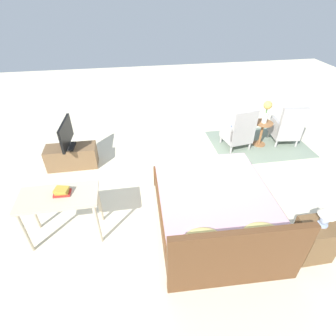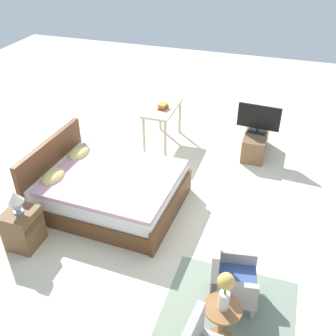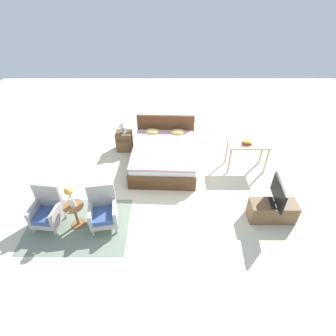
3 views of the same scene
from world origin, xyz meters
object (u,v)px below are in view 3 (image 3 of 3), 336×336
(side_table, at_px, (76,213))
(tv_stand, at_px, (272,211))
(tv_flatscreen, at_px, (279,194))
(bed, at_px, (164,154))
(nightstand, at_px, (125,141))
(table_lamp, at_px, (123,125))
(vanity_desk, at_px, (248,147))
(armchair_by_window_left, at_px, (48,210))
(armchair_by_window_right, at_px, (103,210))
(flower_vase, at_px, (70,195))
(book_stack, at_px, (247,143))

(side_table, bearing_deg, tv_stand, 2.48)
(side_table, xyz_separation_m, tv_stand, (4.06, 0.18, -0.13))
(tv_flatscreen, bearing_deg, bed, 139.44)
(bed, bearing_deg, tv_stand, -40.58)
(nightstand, distance_m, table_lamp, 0.50)
(side_table, relative_size, tv_stand, 0.58)
(table_lamp, xyz_separation_m, tv_flatscreen, (3.46, -2.68, -0.07))
(bed, height_order, side_table, bed)
(nightstand, height_order, tv_flatscreen, tv_flatscreen)
(table_lamp, height_order, vanity_desk, table_lamp)
(armchair_by_window_left, relative_size, armchair_by_window_right, 1.00)
(table_lamp, height_order, tv_flatscreen, tv_flatscreen)
(bed, distance_m, nightstand, 1.36)
(table_lamp, distance_m, tv_flatscreen, 4.37)
(tv_flatscreen, xyz_separation_m, vanity_desk, (-0.15, 1.80, -0.07))
(flower_vase, distance_m, vanity_desk, 4.39)
(table_lamp, relative_size, book_stack, 1.49)
(flower_vase, bearing_deg, side_table, 180.00)
(tv_stand, height_order, vanity_desk, vanity_desk)
(bed, bearing_deg, armchair_by_window_left, -137.75)
(bed, height_order, armchair_by_window_left, bed)
(tv_stand, height_order, tv_flatscreen, tv_flatscreen)
(armchair_by_window_right, relative_size, nightstand, 1.62)
(tv_stand, bearing_deg, armchair_by_window_left, -178.18)
(armchair_by_window_left, relative_size, book_stack, 4.16)
(book_stack, bearing_deg, nightstand, 164.24)
(armchair_by_window_right, height_order, side_table, armchair_by_window_right)
(table_lamp, bearing_deg, bed, -31.67)
(book_stack, bearing_deg, armchair_by_window_right, -149.82)
(nightstand, relative_size, book_stack, 2.57)
(bed, relative_size, vanity_desk, 2.08)
(armchair_by_window_left, distance_m, nightstand, 3.06)
(nightstand, bearing_deg, tv_flatscreen, -37.80)
(flower_vase, bearing_deg, armchair_by_window_right, 2.91)
(nightstand, relative_size, vanity_desk, 0.55)
(vanity_desk, bearing_deg, side_table, -153.23)
(armchair_by_window_right, bearing_deg, armchair_by_window_left, 179.98)
(side_table, relative_size, table_lamp, 1.67)
(armchair_by_window_right, relative_size, book_stack, 4.16)
(armchair_by_window_right, height_order, tv_stand, armchair_by_window_right)
(tv_stand, bearing_deg, nightstand, 142.18)
(armchair_by_window_left, relative_size, table_lamp, 2.79)
(bed, height_order, book_stack, bed)
(flower_vase, xyz_separation_m, tv_flatscreen, (4.06, 0.18, -0.13))
(armchair_by_window_right, xyz_separation_m, vanity_desk, (3.35, 1.94, 0.26))
(bed, relative_size, table_lamp, 6.56)
(flower_vase, relative_size, book_stack, 2.16)
(armchair_by_window_left, bearing_deg, armchair_by_window_right, -0.02)
(flower_vase, bearing_deg, table_lamp, 77.96)
(vanity_desk, height_order, book_stack, book_stack)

